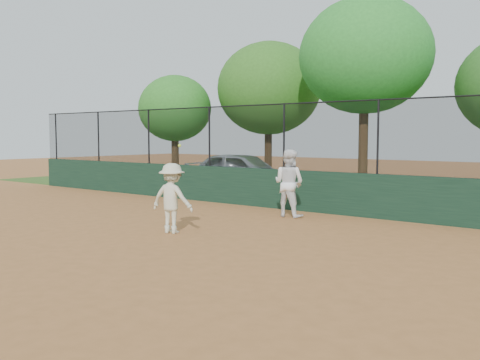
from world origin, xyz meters
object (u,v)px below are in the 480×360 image
Objects in this scene: player_main at (172,198)px; tree_1 at (268,89)px; tree_0 at (175,109)px; tree_2 at (365,56)px; parked_car at (243,172)px; player_second at (289,183)px.

tree_1 is at bearing 115.61° from player_main.
tree_2 is (9.58, 0.53, 1.70)m from tree_0.
player_main is 0.28× the size of tree_2.
parked_car is 0.72× the size of tree_1.
player_second is 0.25× the size of tree_2.
player_main is at bearing -88.84° from tree_2.
tree_2 reaches higher than parked_car.
tree_1 is at bearing 164.58° from tree_2.
player_second is 12.46m from tree_0.
tree_1 is (-6.45, 8.17, 3.48)m from player_second.
tree_1 reaches higher than player_main.
player_second is 10.98m from tree_1.
parked_car is at bearing -40.25° from player_second.
player_second is at bearing 78.77° from player_main.
tree_0 is at bearing -176.84° from tree_2.
player_main reaches higher than player_second.
parked_car is 6.79m from tree_0.
tree_2 is (-0.21, 10.39, 4.43)m from player_main.
tree_2 is at bearing -81.96° from player_second.
tree_1 is (-5.71, 11.91, 3.61)m from player_main.
tree_2 is at bearing -63.59° from parked_car.
parked_car is 2.55× the size of player_second.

